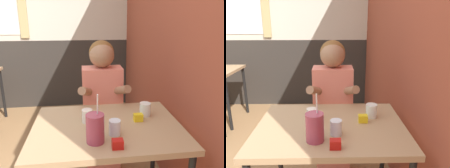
% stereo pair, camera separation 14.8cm
% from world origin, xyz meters
% --- Properties ---
extents(brick_wall_right, '(0.08, 4.68, 2.70)m').
position_xyz_m(brick_wall_right, '(1.53, 1.34, 1.35)').
color(brick_wall_right, brown).
rests_on(brick_wall_right, ground_plane).
extents(back_wall, '(6.00, 0.09, 2.70)m').
position_xyz_m(back_wall, '(-0.02, 2.71, 1.36)').
color(back_wall, beige).
rests_on(back_wall, ground_plane).
extents(main_table, '(0.95, 0.71, 0.76)m').
position_xyz_m(main_table, '(0.93, 0.38, 0.69)').
color(main_table, tan).
rests_on(main_table, ground_plane).
extents(person_seated, '(0.42, 0.41, 1.25)m').
position_xyz_m(person_seated, '(0.94, 0.91, 0.67)').
color(person_seated, '#EA7F6B').
rests_on(person_seated, ground_plane).
extents(cocktail_pitcher, '(0.10, 0.10, 0.28)m').
position_xyz_m(cocktail_pitcher, '(0.84, 0.19, 0.85)').
color(cocktail_pitcher, '#99384C').
rests_on(cocktail_pitcher, main_table).
extents(glass_near_pitcher, '(0.07, 0.07, 0.09)m').
position_xyz_m(glass_near_pitcher, '(0.96, 0.25, 0.81)').
color(glass_near_pitcher, silver).
rests_on(glass_near_pitcher, main_table).
extents(glass_center, '(0.08, 0.08, 0.09)m').
position_xyz_m(glass_center, '(1.21, 0.49, 0.81)').
color(glass_center, silver).
rests_on(glass_center, main_table).
extents(glass_far_side, '(0.07, 0.07, 0.09)m').
position_xyz_m(glass_far_side, '(0.80, 0.44, 0.81)').
color(glass_far_side, silver).
rests_on(glass_far_side, main_table).
extents(condiment_ketchup, '(0.06, 0.04, 0.05)m').
position_xyz_m(condiment_ketchup, '(0.95, 0.11, 0.79)').
color(condiment_ketchup, '#B7140F').
rests_on(condiment_ketchup, main_table).
extents(condiment_mustard, '(0.06, 0.04, 0.05)m').
position_xyz_m(condiment_mustard, '(1.14, 0.41, 0.79)').
color(condiment_mustard, yellow).
rests_on(condiment_mustard, main_table).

